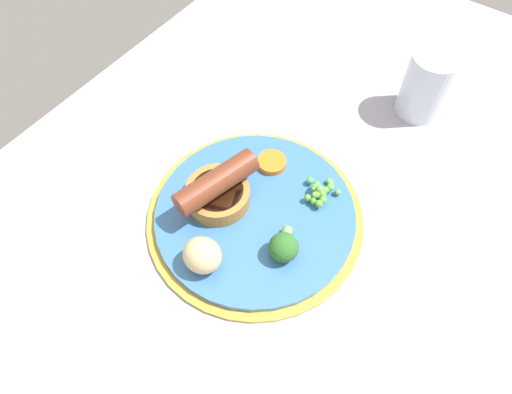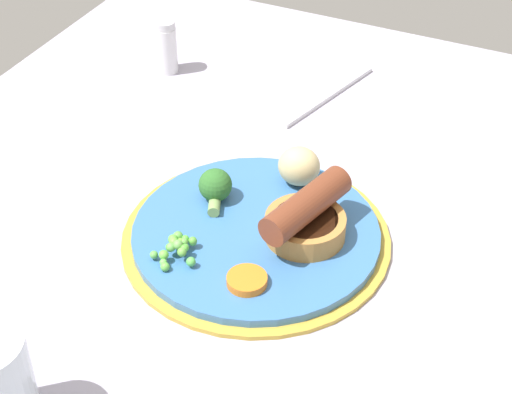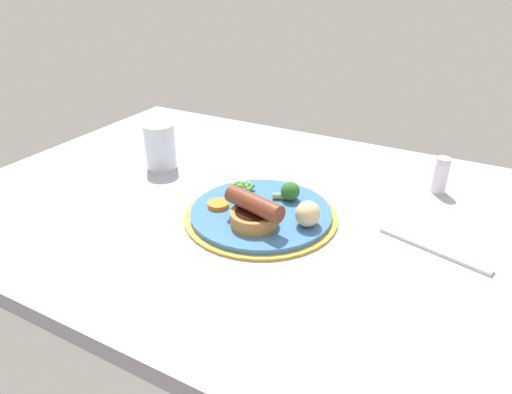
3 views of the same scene
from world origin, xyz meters
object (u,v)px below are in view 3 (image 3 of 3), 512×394
(pea_pile, at_px, (243,185))
(dinner_plate, at_px, (261,214))
(drinking_glass, at_px, (160,146))
(potato_chunk_0, at_px, (308,214))
(salt_shaker, at_px, (441,175))
(carrot_slice_1, at_px, (218,204))
(fork, at_px, (434,249))
(sausage_pudding, at_px, (254,212))
(broccoli_floret_near, at_px, (289,191))

(pea_pile, bearing_deg, dinner_plate, 141.15)
(dinner_plate, height_order, drinking_glass, drinking_glass)
(pea_pile, relative_size, potato_chunk_0, 1.08)
(salt_shaker, bearing_deg, pea_pile, 31.19)
(pea_pile, distance_m, drinking_glass, 0.23)
(dinner_plate, distance_m, pea_pile, 0.09)
(carrot_slice_1, bearing_deg, fork, -170.32)
(sausage_pudding, distance_m, fork, 0.29)
(sausage_pudding, bearing_deg, drinking_glass, -8.91)
(salt_shaker, bearing_deg, drinking_glass, 16.52)
(drinking_glass, height_order, salt_shaker, drinking_glass)
(dinner_plate, height_order, carrot_slice_1, carrot_slice_1)
(potato_chunk_0, height_order, salt_shaker, salt_shaker)
(dinner_plate, bearing_deg, drinking_glass, -16.72)
(broccoli_floret_near, distance_m, salt_shaker, 0.30)
(broccoli_floret_near, distance_m, carrot_slice_1, 0.13)
(pea_pile, xyz_separation_m, salt_shaker, (-0.33, -0.20, 0.01))
(fork, bearing_deg, broccoli_floret_near, 10.15)
(sausage_pudding, height_order, salt_shaker, salt_shaker)
(dinner_plate, bearing_deg, salt_shaker, -135.97)
(dinner_plate, relative_size, carrot_slice_1, 7.09)
(potato_chunk_0, bearing_deg, pea_pile, -21.28)
(fork, bearing_deg, sausage_pudding, 32.19)
(dinner_plate, relative_size, drinking_glass, 2.77)
(dinner_plate, height_order, salt_shaker, salt_shaker)
(dinner_plate, bearing_deg, broccoli_floret_near, -114.48)
(carrot_slice_1, distance_m, drinking_glass, 0.25)
(potato_chunk_0, relative_size, salt_shaker, 0.63)
(salt_shaker, bearing_deg, broccoli_floret_near, 39.48)
(dinner_plate, xyz_separation_m, potato_chunk_0, (-0.09, 0.01, 0.03))
(broccoli_floret_near, bearing_deg, sausage_pudding, -121.20)
(sausage_pudding, distance_m, broccoli_floret_near, 0.11)
(potato_chunk_0, height_order, drinking_glass, drinking_glass)
(potato_chunk_0, bearing_deg, broccoli_floret_near, -46.45)
(dinner_plate, height_order, sausage_pudding, sausage_pudding)
(broccoli_floret_near, bearing_deg, dinner_plate, -137.82)
(carrot_slice_1, relative_size, drinking_glass, 0.39)
(pea_pile, relative_size, broccoli_floret_near, 0.99)
(sausage_pudding, height_order, fork, sausage_pudding)
(sausage_pudding, distance_m, potato_chunk_0, 0.09)
(sausage_pudding, distance_m, drinking_glass, 0.33)
(potato_chunk_0, xyz_separation_m, salt_shaker, (-0.17, -0.26, 0.00))
(carrot_slice_1, distance_m, salt_shaker, 0.43)
(dinner_plate, xyz_separation_m, broccoli_floret_near, (-0.03, -0.06, 0.03))
(drinking_glass, bearing_deg, broccoli_floret_near, 174.95)
(pea_pile, distance_m, broccoli_floret_near, 0.09)
(potato_chunk_0, xyz_separation_m, drinking_glass, (0.38, -0.10, 0.01))
(broccoli_floret_near, relative_size, drinking_glass, 0.50)
(drinking_glass, distance_m, salt_shaker, 0.58)
(pea_pile, distance_m, salt_shaker, 0.38)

